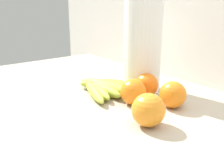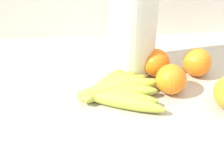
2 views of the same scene
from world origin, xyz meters
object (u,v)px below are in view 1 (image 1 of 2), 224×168
(orange_far_right, at_px, (173,95))
(paper_towel_roll, at_px, (143,45))
(banana_bunch, at_px, (102,87))
(orange_front, at_px, (133,92))
(orange_right, at_px, (146,85))
(orange_center, at_px, (148,110))

(orange_far_right, height_order, paper_towel_roll, paper_towel_roll)
(banana_bunch, xyz_separation_m, orange_far_right, (0.22, 0.08, 0.02))
(orange_front, bearing_deg, orange_right, 107.20)
(banana_bunch, height_order, orange_center, orange_center)
(orange_front, distance_m, paper_towel_roll, 0.18)
(orange_center, bearing_deg, banana_bunch, 168.59)
(banana_bunch, bearing_deg, orange_right, 38.32)
(banana_bunch, height_order, orange_far_right, orange_far_right)
(banana_bunch, height_order, orange_front, orange_front)
(orange_far_right, height_order, orange_right, orange_far_right)
(orange_front, distance_m, orange_right, 0.08)
(banana_bunch, relative_size, orange_center, 2.64)
(orange_far_right, relative_size, orange_center, 0.92)
(orange_far_right, relative_size, orange_front, 1.00)
(banana_bunch, bearing_deg, orange_far_right, 20.57)
(orange_center, xyz_separation_m, orange_right, (-0.15, 0.14, -0.00))
(orange_center, relative_size, orange_right, 1.10)
(orange_front, height_order, paper_towel_roll, paper_towel_roll)
(banana_bunch, distance_m, orange_center, 0.27)
(paper_towel_roll, bearing_deg, orange_far_right, -13.78)
(banana_bunch, distance_m, orange_right, 0.15)
(orange_center, bearing_deg, orange_front, 152.72)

